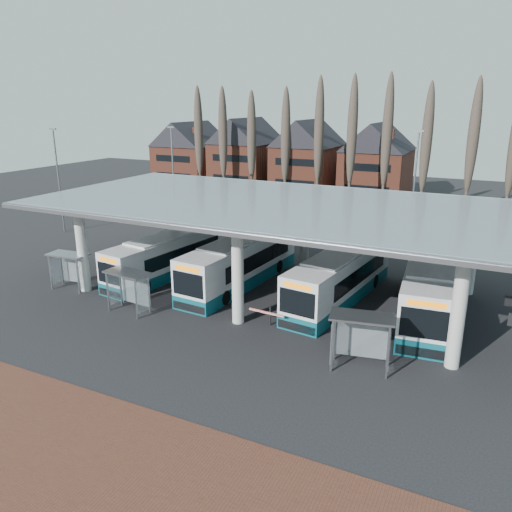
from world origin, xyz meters
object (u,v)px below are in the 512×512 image
at_px(bus_2, 340,277).
at_px(shelter_0, 70,263).
at_px(shelter_2, 362,329).
at_px(bus_1, 241,262).
at_px(bus_0, 169,256).
at_px(bus_3, 429,287).
at_px(shelter_1, 129,282).

relative_size(bus_2, shelter_0, 4.23).
xyz_separation_m(bus_2, shelter_2, (3.50, -8.20, 0.50)).
height_order(bus_1, shelter_0, bus_1).
bearing_deg(bus_0, bus_1, 14.79).
relative_size(bus_1, bus_2, 1.02).
xyz_separation_m(bus_2, bus_3, (5.51, 0.40, 0.11)).
bearing_deg(shelter_0, bus_1, 25.85).
bearing_deg(shelter_1, bus_0, 110.16).
bearing_deg(shelter_2, shelter_0, 164.01).
bearing_deg(bus_3, bus_0, 178.43).
height_order(shelter_0, shelter_2, shelter_2).
distance_m(bus_0, bus_3, 18.61).
xyz_separation_m(bus_3, shelter_0, (-23.09, -6.63, 0.20)).
bearing_deg(bus_0, shelter_1, -67.48).
height_order(bus_3, shelter_1, bus_3).
height_order(bus_0, bus_3, bus_3).
xyz_separation_m(bus_1, shelter_1, (-3.95, -7.44, 0.30)).
xyz_separation_m(bus_1, bus_2, (7.31, 0.12, -0.04)).
height_order(bus_0, shelter_2, bus_0).
height_order(bus_1, bus_3, bus_3).
bearing_deg(shelter_0, bus_2, 14.62).
height_order(shelter_0, shelter_1, shelter_1).
height_order(bus_2, shelter_1, bus_2).
xyz_separation_m(shelter_0, shelter_1, (6.32, -1.34, 0.04)).
distance_m(bus_1, shelter_1, 8.43).
bearing_deg(bus_1, shelter_2, -32.51).
height_order(bus_2, shelter_0, bus_2).
distance_m(bus_1, bus_2, 7.31).
bearing_deg(bus_3, bus_1, 176.89).
bearing_deg(bus_0, shelter_0, -122.54).
distance_m(bus_1, shelter_2, 13.50).
height_order(bus_0, shelter_0, bus_0).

